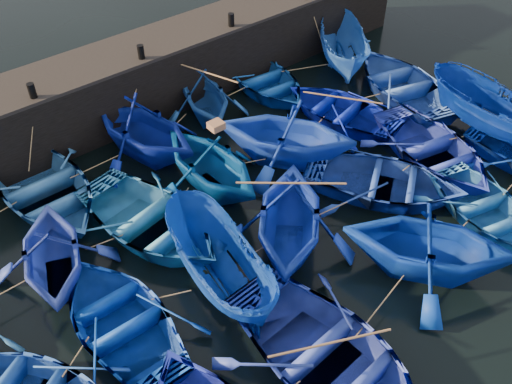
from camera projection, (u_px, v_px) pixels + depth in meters
ground at (326, 267)px, 16.43m from camera, size 120.00×120.00×0.00m
quay_wall at (134, 82)px, 21.62m from camera, size 26.00×2.50×2.50m
quay_top at (129, 50)px, 20.75m from camera, size 26.00×2.50×0.12m
bollard_1 at (32, 91)px, 18.14m from camera, size 0.24×0.24×0.50m
bollard_2 at (141, 52)px, 20.02m from camera, size 0.24×0.24×0.50m
bollard_3 at (231, 20)px, 21.90m from camera, size 0.24×0.24×0.50m
boat_1 at (44, 189)px, 18.09m from camera, size 4.01×5.57×1.15m
boat_2 at (142, 128)px, 19.44m from camera, size 4.99×5.46×2.44m
boat_3 at (205, 96)px, 21.36m from camera, size 4.30×4.63×1.99m
boat_4 at (265, 80)px, 23.15m from camera, size 3.83×5.03×0.98m
boat_5 at (344, 49)px, 24.12m from camera, size 4.56×5.12×1.94m
boat_7 at (52, 253)px, 15.45m from camera, size 4.64×4.96×2.10m
boat_8 at (150, 221)px, 17.06m from camera, size 4.80×6.00×1.11m
boat_9 at (210, 162)px, 18.19m from camera, size 3.96×4.55×2.32m
boat_10 at (286, 132)px, 19.21m from camera, size 6.16×6.30×2.52m
boat_11 at (341, 109)px, 21.59m from camera, size 4.34×5.34×0.98m
boat_12 at (403, 84)px, 22.80m from camera, size 5.29×6.35×1.14m
boat_14 at (121, 319)px, 14.52m from camera, size 3.49×4.83×0.99m
boat_15 at (218, 265)px, 15.29m from camera, size 2.44×5.02×1.87m
boat_16 at (289, 216)px, 16.26m from camera, size 6.11×6.11×2.44m
boat_17 at (385, 182)px, 18.41m from camera, size 5.94×6.35×1.07m
boat_18 at (434, 150)px, 19.65m from camera, size 4.77×5.89×1.08m
boat_19 at (493, 114)px, 20.42m from camera, size 2.42×5.46×2.06m
boat_22 at (328, 358)px, 13.57m from camera, size 4.53×6.07×1.20m
boat_23 at (430, 243)px, 15.46m from camera, size 6.10×6.23×2.49m
boat_24 at (486, 209)px, 17.57m from camera, size 4.30×5.21×0.94m
wooden_crate at (216, 126)px, 17.47m from camera, size 0.45×0.41×0.23m
mooring_ropes at (215, 162)px, 18.63m from camera, size 17.95×12.02×2.10m
loose_oars at (288, 154)px, 17.62m from camera, size 10.20×12.79×1.53m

